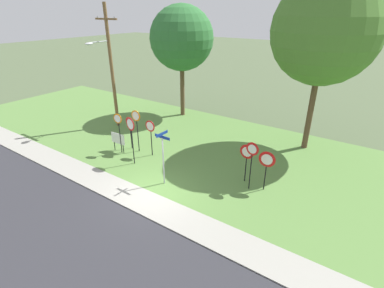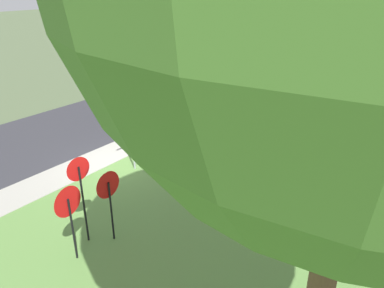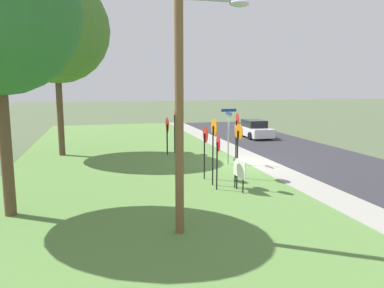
% 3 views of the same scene
% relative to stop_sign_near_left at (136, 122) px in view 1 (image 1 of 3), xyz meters
% --- Properties ---
extents(ground_plane, '(160.00, 160.00, 0.00)m').
position_rel_stop_sign_near_left_xyz_m(ground_plane, '(3.86, -3.02, -2.04)').
color(ground_plane, '#4C5B3D').
extents(road_asphalt, '(44.00, 6.40, 0.01)m').
position_rel_stop_sign_near_left_xyz_m(road_asphalt, '(3.86, -7.82, -2.04)').
color(road_asphalt, '#2D2D33').
rests_on(road_asphalt, ground_plane).
extents(sidewalk_strip, '(44.00, 1.60, 0.06)m').
position_rel_stop_sign_near_left_xyz_m(sidewalk_strip, '(3.86, -3.82, -2.01)').
color(sidewalk_strip, '#99968C').
rests_on(sidewalk_strip, ground_plane).
extents(grass_median, '(44.00, 12.00, 0.04)m').
position_rel_stop_sign_near_left_xyz_m(grass_median, '(3.86, 2.98, -2.02)').
color(grass_median, '#567F3D').
rests_on(grass_median, ground_plane).
extents(stop_sign_near_left, '(0.69, 0.10, 2.77)m').
position_rel_stop_sign_near_left_xyz_m(stop_sign_near_left, '(0.00, 0.00, 0.00)').
color(stop_sign_near_left, black).
rests_on(stop_sign_near_left, grass_median).
extents(stop_sign_near_right, '(0.62, 0.12, 2.62)m').
position_rel_stop_sign_near_left_xyz_m(stop_sign_near_right, '(-0.79, -0.76, -0.14)').
color(stop_sign_near_right, black).
rests_on(stop_sign_near_right, grass_median).
extents(stop_sign_far_left, '(0.65, 0.12, 2.19)m').
position_rel_stop_sign_near_left_xyz_m(stop_sign_far_left, '(-0.69, 0.04, -0.44)').
color(stop_sign_far_left, black).
rests_on(stop_sign_far_left, grass_median).
extents(stop_sign_far_center, '(0.69, 0.09, 2.32)m').
position_rel_stop_sign_near_left_xyz_m(stop_sign_far_center, '(1.09, 0.05, -0.33)').
color(stop_sign_far_center, black).
rests_on(stop_sign_far_center, grass_median).
extents(stop_sign_far_right, '(0.77, 0.17, 2.91)m').
position_rel_stop_sign_near_left_xyz_m(stop_sign_far_right, '(0.92, -1.36, 0.13)').
color(stop_sign_far_right, black).
rests_on(stop_sign_far_right, grass_median).
extents(yield_sign_near_left, '(0.78, 0.10, 2.15)m').
position_rel_stop_sign_near_left_xyz_m(yield_sign_near_left, '(7.20, 0.56, -0.42)').
color(yield_sign_near_left, black).
rests_on(yield_sign_near_left, grass_median).
extents(yield_sign_near_right, '(0.83, 0.12, 2.16)m').
position_rel_stop_sign_near_left_xyz_m(yield_sign_near_right, '(8.34, 0.37, -0.41)').
color(yield_sign_near_right, black).
rests_on(yield_sign_near_right, grass_median).
extents(yield_sign_far_left, '(0.68, 0.12, 2.61)m').
position_rel_stop_sign_near_left_xyz_m(yield_sign_far_left, '(7.68, 0.03, -0.07)').
color(yield_sign_far_left, black).
rests_on(yield_sign_far_left, grass_median).
extents(street_name_post, '(0.96, 0.82, 2.91)m').
position_rel_stop_sign_near_left_xyz_m(street_name_post, '(3.78, -2.01, -0.27)').
color(street_name_post, '#9EA0A8').
rests_on(street_name_post, grass_median).
extents(utility_pole, '(2.10, 2.06, 8.81)m').
position_rel_stop_sign_near_left_xyz_m(utility_pole, '(-4.60, 2.32, 2.75)').
color(utility_pole, brown).
rests_on(utility_pole, grass_median).
extents(notice_board, '(1.10, 0.09, 1.25)m').
position_rel_stop_sign_near_left_xyz_m(notice_board, '(-1.03, -0.73, -1.17)').
color(notice_board, black).
rests_on(notice_board, grass_median).
extents(oak_tree_left, '(5.02, 5.02, 8.81)m').
position_rel_stop_sign_near_left_xyz_m(oak_tree_left, '(-1.87, 7.40, 4.28)').
color(oak_tree_left, brown).
rests_on(oak_tree_left, grass_median).
extents(oak_tree_right, '(6.08, 6.08, 10.28)m').
position_rel_stop_sign_near_left_xyz_m(oak_tree_right, '(8.69, 6.68, 5.22)').
color(oak_tree_right, brown).
rests_on(oak_tree_right, grass_median).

